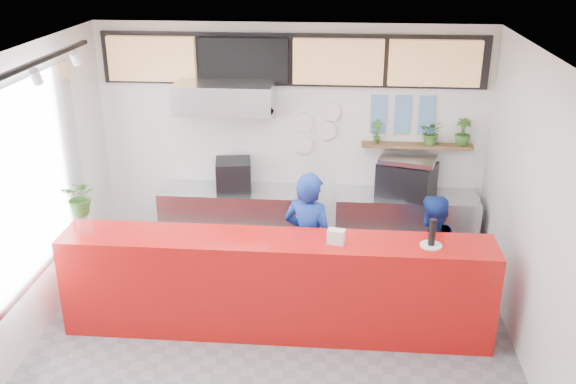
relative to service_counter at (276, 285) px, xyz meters
The scene contains 43 objects.
floor 0.68m from the service_counter, 90.00° to the right, with size 5.00×5.00×0.00m, color slate.
ceiling 2.48m from the service_counter, 90.00° to the right, with size 5.00×5.00×0.00m, color silver.
wall_back 2.30m from the service_counter, 90.00° to the left, with size 5.00×5.00×0.00m, color white.
wall_left 2.70m from the service_counter, behind, with size 5.00×5.00×0.00m, color white.
wall_right 2.70m from the service_counter, ahead, with size 5.00×5.00×0.00m, color white.
service_counter is the anchor object (origin of this frame).
cream_band 2.93m from the service_counter, 90.00° to the left, with size 5.00×0.02×0.80m, color beige.
prep_bench 1.97m from the service_counter, 113.96° to the left, with size 1.80×0.60×0.90m, color #B2B5BA.
panini_oven 2.02m from the service_counter, 112.27° to the left, with size 0.44×0.44×0.40m, color black.
extraction_hood 2.50m from the service_counter, 114.57° to the left, with size 1.20×0.70×0.35m, color #B2B5BA.
hood_lip 2.38m from the service_counter, 114.57° to the left, with size 1.20×0.70×0.08m, color #B2B5BA.
right_bench 2.35m from the service_counter, 50.19° to the left, with size 1.80×0.60×0.90m, color #B2B5BA.
espresso_machine 2.40m from the service_counter, 50.57° to the left, with size 0.68×0.48×0.43m, color black.
espresso_tray 2.47m from the service_counter, 50.57° to the left, with size 0.67×0.47×0.06m, color #A7AAAE.
herb_shelf 2.73m from the service_counter, 51.34° to the left, with size 1.40×0.18×0.04m, color brown.
menu_board_far_left 3.31m from the service_counter, 131.47° to the left, with size 1.10×0.10×0.55m, color tan.
menu_board_mid_left 2.88m from the service_counter, 106.59° to the left, with size 1.10×0.10×0.55m, color black.
menu_board_mid_right 2.87m from the service_counter, 73.94° to the left, with size 1.10×0.10×0.55m, color tan.
menu_board_far_right 3.30m from the service_counter, 48.86° to the left, with size 1.10×0.10×0.55m, color tan.
soffit 2.87m from the service_counter, 90.00° to the left, with size 4.80×0.04×0.65m, color black.
window_pane 2.73m from the service_counter, behind, with size 0.04×2.20×1.90m, color silver.
window_frame 2.71m from the service_counter, behind, with size 0.03×2.30×2.00m, color #B2B5BA.
track_rail 3.21m from the service_counter, 169.22° to the right, with size 0.05×2.40×0.04m, color black.
dec_plate_a 2.40m from the service_counter, 85.86° to the left, with size 0.24×0.24×0.03m, color silver.
dec_plate_b 2.39m from the service_counter, 77.74° to the left, with size 0.24×0.24×0.03m, color silver.
dec_plate_c 2.26m from the service_counter, 85.86° to the left, with size 0.24×0.24×0.03m, color silver.
dec_plate_d 2.52m from the service_counter, 76.42° to the left, with size 0.24×0.24×0.03m, color silver.
photo_frame_a 2.76m from the service_counter, 62.13° to the left, with size 0.20×0.02×0.25m, color #598CBF.
photo_frame_b 2.90m from the service_counter, 56.06° to the left, with size 0.20×0.02×0.25m, color #598CBF.
photo_frame_c 3.05m from the service_counter, 50.74° to the left, with size 0.20×0.02×0.25m, color #598CBF.
photo_frame_d 2.64m from the service_counter, 62.13° to the left, with size 0.20×0.02×0.25m, color #598CBF.
photo_frame_e 2.78m from the service_counter, 56.06° to the left, with size 0.20×0.02×0.25m, color #598CBF.
photo_frame_f 2.94m from the service_counter, 50.74° to the left, with size 0.20×0.02×0.25m, color #598CBF.
staff_center 0.64m from the service_counter, 57.36° to the left, with size 0.60×0.40×1.65m, color navy.
staff_right 1.71m from the service_counter, 16.54° to the left, with size 0.69×0.54×1.43m, color navy.
herb_a 2.54m from the service_counter, 61.56° to the left, with size 0.16×0.11×0.31m, color #335F21.
herb_c 2.90m from the service_counter, 48.42° to the left, with size 0.29×0.25×0.32m, color #335F21.
herb_d 3.16m from the service_counter, 42.84° to the left, with size 0.19×0.17×0.34m, color #335F21.
glass_vase 2.09m from the service_counter, behind, with size 0.16×0.16×0.19m, color silver.
basil_vase 2.21m from the service_counter, behind, with size 0.35×0.30×0.39m, color #335F21.
napkin_holder 0.88m from the service_counter, ahead, with size 0.17×0.11×0.15m, color silver.
white_plate 1.66m from the service_counter, ahead, with size 0.22×0.22×0.02m, color silver.
pepper_mill 1.72m from the service_counter, ahead, with size 0.07×0.07×0.28m, color black.
Camera 1 is at (0.63, -5.47, 4.02)m, focal length 40.00 mm.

